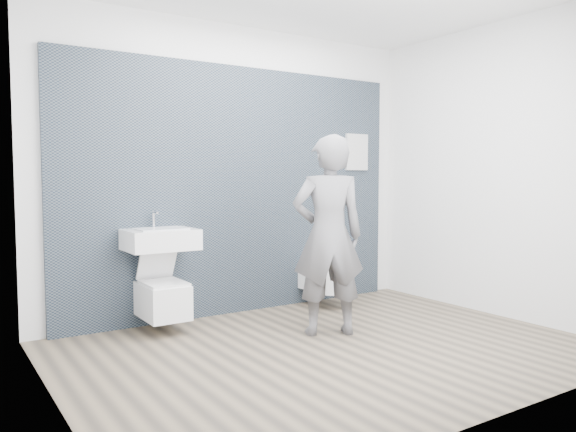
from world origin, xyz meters
TOP-DOWN VIEW (x-y plane):
  - ground at (0.00, 0.00)m, footprint 4.00×4.00m
  - room_shell at (0.00, 0.00)m, footprint 4.00×4.00m
  - tile_wall at (0.00, 1.47)m, footprint 3.60×0.06m
  - washbasin at (-0.91, 1.22)m, footprint 0.59×0.44m
  - toilet_square at (-0.91, 1.19)m, footprint 0.35×0.51m
  - toilet_rounded at (0.84, 1.16)m, footprint 0.33×0.56m
  - info_placard at (1.45, 1.43)m, footprint 0.30×0.03m
  - visitor at (0.24, 0.35)m, footprint 0.72×0.61m

SIDE VIEW (x-z plane):
  - ground at x=0.00m, z-range 0.00..0.00m
  - tile_wall at x=0.00m, z-range -1.20..1.20m
  - info_placard at x=1.45m, z-range -0.20..0.20m
  - toilet_square at x=-0.91m, z-range -0.03..0.62m
  - toilet_rounded at x=0.84m, z-range 0.16..0.47m
  - washbasin at x=-0.91m, z-range 0.58..1.02m
  - visitor at x=0.24m, z-range 0.00..1.68m
  - room_shell at x=0.00m, z-range -0.26..3.74m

